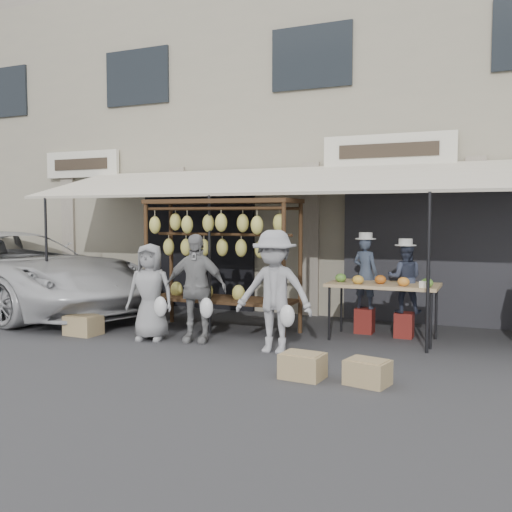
{
  "coord_description": "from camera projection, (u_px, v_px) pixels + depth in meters",
  "views": [
    {
      "loc": [
        3.43,
        -7.2,
        1.95
      ],
      "look_at": [
        -0.27,
        1.4,
        1.3
      ],
      "focal_mm": 40.0,
      "sensor_mm": 36.0,
      "label": 1
    }
  ],
  "objects": [
    {
      "name": "ground_plane",
      "position": [
        234.0,
        354.0,
        8.08
      ],
      "size": [
        90.0,
        90.0,
        0.0
      ],
      "primitive_type": "plane",
      "color": "#2D2D30"
    },
    {
      "name": "shophouse",
      "position": [
        349.0,
        146.0,
        13.78
      ],
      "size": [
        24.0,
        6.15,
        7.3
      ],
      "color": "gray",
      "rests_on": "ground_plane"
    },
    {
      "name": "awning",
      "position": [
        290.0,
        181.0,
        9.99
      ],
      "size": [
        10.0,
        2.35,
        2.92
      ],
      "color": "beige",
      "rests_on": "ground_plane"
    },
    {
      "name": "banana_rack",
      "position": [
        221.0,
        239.0,
        9.52
      ],
      "size": [
        2.6,
        0.9,
        2.24
      ],
      "color": "#352211",
      "rests_on": "ground_plane"
    },
    {
      "name": "produce_table",
      "position": [
        383.0,
        286.0,
        8.93
      ],
      "size": [
        1.7,
        0.9,
        1.04
      ],
      "color": "tan",
      "rests_on": "ground_plane"
    },
    {
      "name": "vendor_left",
      "position": [
        365.0,
        273.0,
        9.49
      ],
      "size": [
        0.5,
        0.4,
        1.19
      ],
      "primitive_type": "imported",
      "rotation": [
        0.0,
        0.0,
        2.85
      ],
      "color": "#3A4559",
      "rests_on": "stool_left"
    },
    {
      "name": "vendor_right",
      "position": [
        405.0,
        278.0,
        9.13
      ],
      "size": [
        0.59,
        0.49,
        1.12
      ],
      "primitive_type": "imported",
      "rotation": [
        0.0,
        0.0,
        3.26
      ],
      "color": "#353C52",
      "rests_on": "stool_right"
    },
    {
      "name": "customer_left",
      "position": [
        150.0,
        292.0,
        8.97
      ],
      "size": [
        0.84,
        0.64,
        1.53
      ],
      "primitive_type": "imported",
      "rotation": [
        0.0,
        0.0,
        0.23
      ],
      "color": "gray",
      "rests_on": "ground_plane"
    },
    {
      "name": "customer_mid",
      "position": [
        195.0,
        288.0,
        8.84
      ],
      "size": [
        1.05,
        0.6,
        1.68
      ],
      "primitive_type": "imported",
      "rotation": [
        0.0,
        0.0,
        0.2
      ],
      "color": "gray",
      "rests_on": "ground_plane"
    },
    {
      "name": "customer_right",
      "position": [
        274.0,
        291.0,
        8.15
      ],
      "size": [
        1.17,
        0.71,
        1.76
      ],
      "primitive_type": "imported",
      "rotation": [
        0.0,
        0.0,
        0.05
      ],
      "color": "#9A9A9E",
      "rests_on": "ground_plane"
    },
    {
      "name": "stool_left",
      "position": [
        365.0,
        321.0,
        9.54
      ],
      "size": [
        0.37,
        0.37,
        0.42
      ],
      "primitive_type": "cube",
      "rotation": [
        0.0,
        0.0,
        0.28
      ],
      "color": "maroon",
      "rests_on": "ground_plane"
    },
    {
      "name": "stool_right",
      "position": [
        404.0,
        325.0,
        9.19
      ],
      "size": [
        0.32,
        0.32,
        0.4
      ],
      "primitive_type": "cube",
      "rotation": [
        0.0,
        0.0,
        -0.11
      ],
      "color": "maroon",
      "rests_on": "ground_plane"
    },
    {
      "name": "crate_near_a",
      "position": [
        303.0,
        366.0,
        6.87
      ],
      "size": [
        0.53,
        0.43,
        0.3
      ],
      "primitive_type": "cube",
      "rotation": [
        0.0,
        0.0,
        -0.09
      ],
      "color": "tan",
      "rests_on": "ground_plane"
    },
    {
      "name": "crate_near_b",
      "position": [
        368.0,
        372.0,
        6.61
      ],
      "size": [
        0.55,
        0.46,
        0.29
      ],
      "primitive_type": "cube",
      "rotation": [
        0.0,
        0.0,
        -0.22
      ],
      "color": "tan",
      "rests_on": "ground_plane"
    },
    {
      "name": "crate_far",
      "position": [
        83.0,
        325.0,
        9.39
      ],
      "size": [
        0.56,
        0.44,
        0.32
      ],
      "primitive_type": "cube",
      "rotation": [
        0.0,
        0.0,
        -0.05
      ],
      "color": "tan",
      "rests_on": "ground_plane"
    },
    {
      "name": "van",
      "position": [
        10.0,
        250.0,
        12.42
      ],
      "size": [
        6.36,
        4.44,
        2.42
      ],
      "primitive_type": "imported",
      "rotation": [
        0.0,
        0.0,
        1.23
      ],
      "color": "silver",
      "rests_on": "ground_plane"
    }
  ]
}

